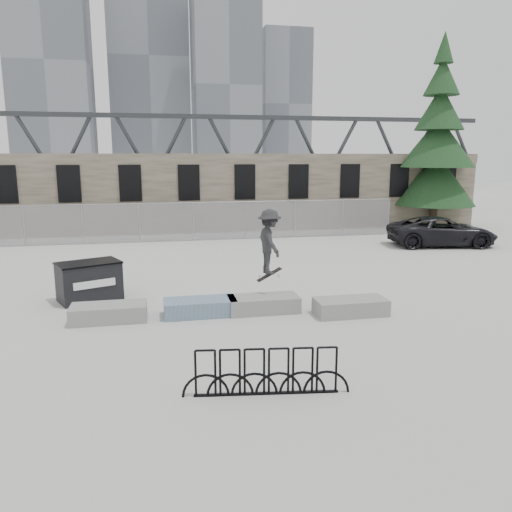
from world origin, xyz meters
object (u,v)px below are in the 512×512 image
(planter_center_left, at_px, (200,306))
(planter_center_right, at_px, (263,303))
(planter_offset, at_px, (351,306))
(suv, at_px, (442,231))
(bike_rack, at_px, (267,372))
(skateboarder, at_px, (270,242))
(planter_far_left, at_px, (109,312))
(spruce_tree, at_px, (437,149))
(dumpster, at_px, (89,281))

(planter_center_left, bearing_deg, planter_center_right, -1.52)
(planter_center_left, height_order, planter_offset, same)
(suv, bearing_deg, bike_rack, 148.61)
(planter_center_left, bearing_deg, skateboarder, 15.12)
(planter_offset, height_order, suv, suv)
(planter_center_left, xyz_separation_m, bike_rack, (0.78, -4.99, 0.19))
(bike_rack, distance_m, skateboarder, 5.90)
(planter_far_left, bearing_deg, spruce_tree, 38.85)
(spruce_tree, bearing_deg, planter_center_left, -137.07)
(dumpster, height_order, suv, suv)
(dumpster, bearing_deg, suv, -1.11)
(bike_rack, height_order, skateboarder, skateboarder)
(planter_center_right, relative_size, suv, 0.39)
(planter_center_right, xyz_separation_m, spruce_tree, (13.97, 14.71, 4.51))
(suv, bearing_deg, spruce_tree, -17.19)
(planter_offset, bearing_deg, skateboarder, 146.12)
(planter_center_right, relative_size, skateboarder, 0.94)
(planter_center_right, distance_m, bike_rack, 5.05)
(spruce_tree, xyz_separation_m, suv, (-3.05, -5.99, -4.04))
(planter_far_left, height_order, spruce_tree, spruce_tree)
(planter_center_left, xyz_separation_m, skateboarder, (2.11, 0.57, 1.66))
(planter_far_left, relative_size, dumpster, 0.95)
(planter_center_left, xyz_separation_m, planter_offset, (4.13, -0.79, 0.00))
(planter_offset, height_order, dumpster, dumpster)
(dumpster, bearing_deg, planter_center_left, -57.43)
(dumpster, height_order, skateboarder, skateboarder)
(planter_far_left, xyz_separation_m, planter_center_left, (2.45, 0.01, 0.00))
(planter_far_left, distance_m, spruce_tree, 23.82)
(planter_center_left, xyz_separation_m, planter_center_right, (1.79, -0.05, 0.00))
(planter_far_left, distance_m, planter_center_right, 4.25)
(planter_far_left, relative_size, skateboarder, 0.94)
(planter_offset, xyz_separation_m, dumpster, (-7.33, 2.96, 0.36))
(bike_rack, bearing_deg, skateboarder, 76.57)
(planter_center_left, distance_m, bike_rack, 5.06)
(planter_offset, height_order, spruce_tree, spruce_tree)
(planter_center_right, bearing_deg, suv, 38.59)
(planter_center_left, relative_size, spruce_tree, 0.17)
(planter_center_left, height_order, dumpster, dumpster)
(planter_offset, relative_size, skateboarder, 0.94)
(planter_center_left, distance_m, planter_center_right, 1.79)
(planter_center_left, distance_m, dumpster, 3.88)
(suv, distance_m, skateboarder, 13.40)
(planter_far_left, height_order, planter_center_left, same)
(dumpster, height_order, bike_rack, dumpster)
(dumpster, height_order, spruce_tree, spruce_tree)
(planter_center_right, distance_m, dumpster, 5.47)
(bike_rack, bearing_deg, planter_offset, 51.40)
(dumpster, xyz_separation_m, skateboarder, (5.30, -1.60, 1.30))
(planter_offset, bearing_deg, planter_far_left, 173.27)
(planter_center_right, bearing_deg, planter_far_left, 179.55)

